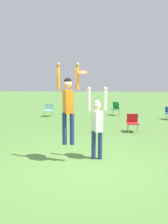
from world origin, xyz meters
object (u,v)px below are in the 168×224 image
Objects in this scene: person_defending at (97,122)px; person_jumping at (68,102)px; frisbee at (82,72)px; camping_chair_0 at (49,109)px; camping_chair_1 at (133,121)px; camping_chair_3 at (116,107)px.

person_jumping is at bearing -90.00° from person_defending.
frisbee reaches higher than person_defending.
person_jumping reaches higher than person_defending.
camping_chair_1 is at bearing 134.27° from camping_chair_0.
frisbee is at bearing 118.42° from camping_chair_3.
person_jumping reaches higher than camping_chair_0.
frisbee is at bearing 63.25° from camping_chair_1.
camping_chair_0 reaches higher than camping_chair_1.
camping_chair_0 is (-3.48, 7.96, -0.59)m from person_defending.
camping_chair_0 is 1.02× the size of camping_chair_1.
frisbee is 4.76m from camping_chair_1.
frisbee is at bearing -78.40° from person_defending.
frisbee reaches higher than camping_chair_3.
camping_chair_1 is at bearing 136.51° from person_defending.
person_jumping is at bearing -172.66° from frisbee.
person_defending is at bearing 66.80° from camping_chair_1.
camping_chair_1 is at bearing -50.90° from person_jumping.
camping_chair_3 is at bearing -172.65° from camping_chair_0.
person_defending is 8.71m from camping_chair_0.
camping_chair_3 is (-0.49, 5.20, 0.07)m from camping_chair_1.
person_defending reaches higher than camping_chair_1.
person_defending is 1.40m from frisbee.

